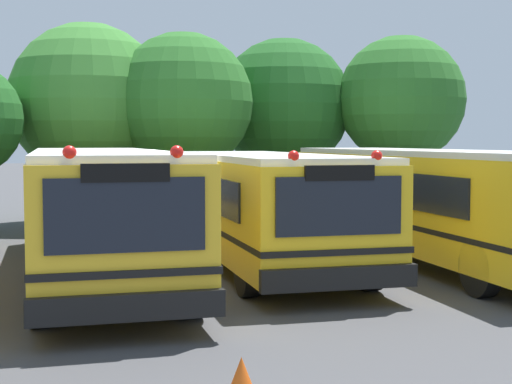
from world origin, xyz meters
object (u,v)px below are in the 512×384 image
at_px(school_bus_2, 263,204).
at_px(tree_3, 187,102).
at_px(traffic_cone, 242,383).
at_px(school_bus_1, 99,206).
at_px(school_bus_3, 424,198).
at_px(tree_5, 402,101).
at_px(tree_2, 87,100).
at_px(tree_4, 284,104).

height_order(school_bus_2, tree_3, tree_3).
bearing_deg(tree_3, traffic_cone, -98.99).
distance_m(school_bus_1, school_bus_3, 7.25).
height_order(tree_5, traffic_cone, tree_5).
bearing_deg(school_bus_3, tree_5, -111.83).
bearing_deg(school_bus_2, tree_2, -70.43).
bearing_deg(tree_2, tree_3, -21.15).
bearing_deg(tree_3, school_bus_2, -89.49).
relative_size(school_bus_3, traffic_cone, 21.86).
bearing_deg(tree_2, tree_5, -8.57).
bearing_deg(school_bus_1, school_bus_2, -174.79).
bearing_deg(traffic_cone, tree_3, 81.01).
relative_size(school_bus_1, tree_3, 1.85).
height_order(school_bus_1, school_bus_2, school_bus_1).
relative_size(school_bus_2, tree_3, 1.55).
relative_size(school_bus_2, tree_4, 1.51).
xyz_separation_m(school_bus_1, school_bus_2, (3.46, 0.27, -0.05)).
height_order(school_bus_3, tree_3, tree_3).
bearing_deg(tree_3, tree_5, -3.01).
bearing_deg(school_bus_2, tree_4, -109.03).
xyz_separation_m(school_bus_2, tree_5, (7.18, 7.82, 2.68)).
xyz_separation_m(school_bus_2, school_bus_3, (3.78, -0.08, 0.04)).
relative_size(school_bus_1, tree_4, 1.80).
height_order(school_bus_3, tree_4, tree_4).
distance_m(school_bus_2, tree_5, 10.95).
xyz_separation_m(tree_5, traffic_cone, (-9.88, -16.21, -3.75)).
xyz_separation_m(school_bus_2, tree_4, (3.65, 9.83, 2.63)).
bearing_deg(tree_5, school_bus_1, -142.77).
height_order(tree_3, traffic_cone, tree_3).
bearing_deg(traffic_cone, tree_4, 70.79).
distance_m(tree_2, traffic_cone, 18.14).
bearing_deg(school_bus_2, tree_5, -131.21).
bearing_deg(tree_5, tree_2, 171.43).
height_order(school_bus_3, traffic_cone, school_bus_3).
height_order(tree_2, tree_4, tree_2).
xyz_separation_m(school_bus_2, traffic_cone, (-2.70, -8.39, -1.07)).
relative_size(school_bus_3, tree_3, 1.89).
bearing_deg(school_bus_1, tree_4, -124.37).
xyz_separation_m(school_bus_1, tree_2, (0.38, 9.63, 2.58)).
relative_size(school_bus_2, tree_5, 1.51).
bearing_deg(school_bus_3, tree_4, -87.80).
relative_size(school_bus_1, tree_5, 1.81).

